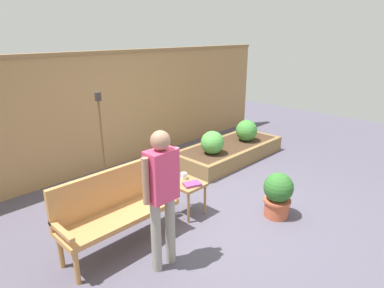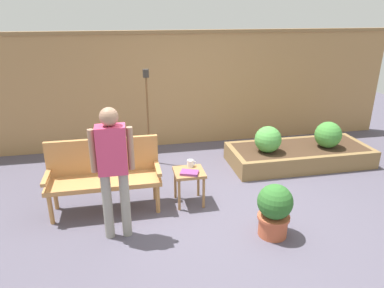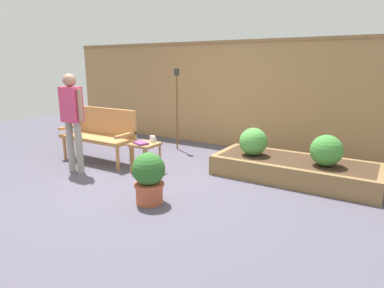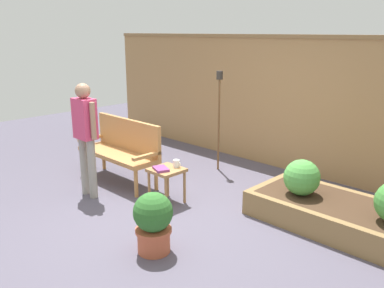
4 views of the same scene
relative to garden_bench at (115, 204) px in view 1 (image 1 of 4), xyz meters
The scene contains 12 objects.
ground_plane 1.58m from the garden_bench, 14.87° to the right, with size 14.00×14.00×0.00m, color #514C5B.
fence_back 2.70m from the garden_bench, 57.23° to the left, with size 8.40×0.14×2.16m.
garden_bench is the anchor object (origin of this frame).
side_table 1.12m from the garden_bench, ahead, with size 0.40×0.40×0.48m.
cup_on_table 1.16m from the garden_bench, ahead, with size 0.12×0.09×0.10m.
book_on_table 1.12m from the garden_bench, 10.38° to the right, with size 0.23×0.16×0.03m, color #7F3875.
potted_boxwood 2.20m from the garden_bench, 28.38° to the right, with size 0.41×0.41×0.65m.
raised_planter_bed 3.35m from the garden_bench, 14.32° to the left, with size 2.40×1.00×0.30m.
shrub_near_bench 2.69m from the garden_bench, 15.78° to the left, with size 0.44×0.44×0.44m.
shrub_far_corner 3.74m from the garden_bench, 11.27° to the left, with size 0.44×0.44×0.44m.
tiki_torch 1.66m from the garden_bench, 63.29° to the left, with size 0.10×0.10×1.61m.
person_by_bench 0.81m from the garden_bench, 77.87° to the right, with size 0.47×0.20×1.56m.
Camera 1 is at (-3.22, -2.64, 2.45)m, focal length 30.61 mm.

